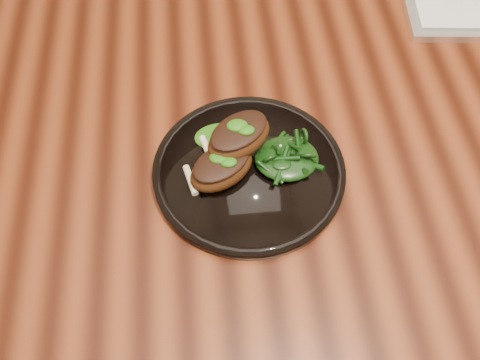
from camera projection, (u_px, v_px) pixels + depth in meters
The scene contains 6 objects.
desk at pixel (377, 141), 0.92m from camera, with size 1.60×0.80×0.75m.
plate at pixel (249, 171), 0.77m from camera, with size 0.28×0.28×0.02m.
lamb_chop_front at pixel (221, 167), 0.74m from camera, with size 0.12×0.11×0.04m.
lamb_chop_back at pixel (238, 136), 0.75m from camera, with size 0.12×0.11×0.05m.
herb_smear at pixel (222, 137), 0.80m from camera, with size 0.08×0.05×0.01m, color #144F08.
greens_heap at pixel (287, 156), 0.76m from camera, with size 0.09×0.09×0.03m.
Camera 1 is at (-0.29, -0.55, 1.39)m, focal length 40.00 mm.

